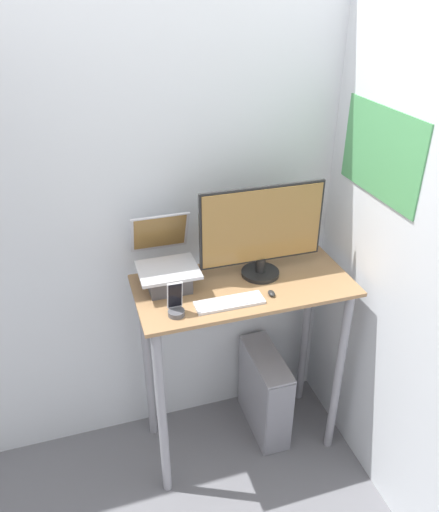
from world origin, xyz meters
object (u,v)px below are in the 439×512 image
(laptop, at_px, (167,270))
(computer_tower, at_px, (265,392))
(mouse, at_px, (271,293))
(keyboard, at_px, (230,302))
(cell_phone, at_px, (176,306))
(monitor, at_px, (262,232))

(laptop, relative_size, computer_tower, 0.64)
(laptop, xyz_separation_m, mouse, (0.45, -0.23, -0.08))
(keyboard, xyz_separation_m, computer_tower, (0.29, 0.20, -0.84))
(keyboard, bearing_deg, laptop, 134.96)
(laptop, height_order, cell_phone, laptop)
(keyboard, bearing_deg, mouse, 2.10)
(monitor, xyz_separation_m, computer_tower, (0.06, -0.01, -1.07))
(cell_phone, bearing_deg, mouse, 1.82)
(mouse, height_order, cell_phone, cell_phone)
(laptop, xyz_separation_m, keyboard, (0.24, -0.24, -0.08))
(laptop, height_order, computer_tower, laptop)
(laptop, distance_m, mouse, 0.52)
(laptop, distance_m, cell_phone, 0.25)
(keyboard, relative_size, mouse, 6.52)
(laptop, bearing_deg, monitor, -4.59)
(mouse, distance_m, computer_tower, 0.87)
(keyboard, bearing_deg, computer_tower, 33.81)
(laptop, distance_m, computer_tower, 1.07)
(cell_phone, bearing_deg, laptop, 86.40)
(monitor, distance_m, computer_tower, 1.08)
(monitor, height_order, cell_phone, monitor)
(computer_tower, bearing_deg, monitor, 174.20)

